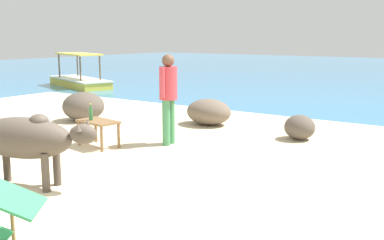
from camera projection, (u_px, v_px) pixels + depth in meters
The scene contains 9 objects.
sand_beach at pixel (67, 204), 5.44m from camera, with size 18.00×14.00×0.04m, color beige.
cow at pixel (27, 139), 5.91m from camera, with size 1.72×0.96×0.97m.
low_bench_table at pixel (98, 125), 8.12m from camera, with size 0.82×0.55×0.47m.
bottle at pixel (91, 113), 8.12m from camera, with size 0.07×0.07×0.30m.
person_standing at pixel (168, 92), 8.19m from camera, with size 0.32×0.50×1.62m.
shore_rock_large at pixel (209, 112), 10.16m from camera, with size 1.07×0.88×0.57m, color #6B5B4C.
shore_rock_medium at pixel (300, 127), 8.72m from camera, with size 0.63×0.58×0.47m, color brown.
shore_rock_small at pixel (83, 106), 10.63m from camera, with size 0.96×0.95×0.67m, color brown.
boat_yellow at pixel (79, 80), 17.97m from camera, with size 3.85×2.31×1.29m.
Camera 1 is at (4.14, -3.42, 1.98)m, focal length 43.15 mm.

